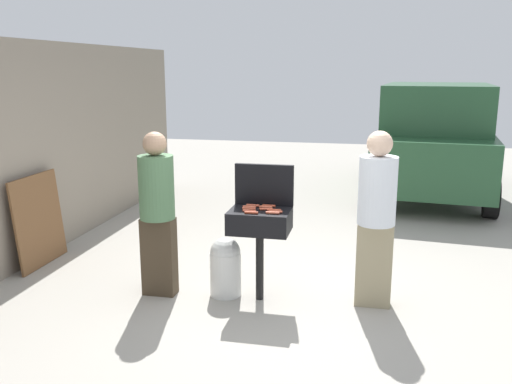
# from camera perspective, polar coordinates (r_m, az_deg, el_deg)

# --- Properties ---
(ground_plane) EXTENTS (24.00, 24.00, 0.00)m
(ground_plane) POSITION_cam_1_polar(r_m,az_deg,el_deg) (5.67, 2.28, -11.16)
(ground_plane) COLOR #9E998E
(house_wall_side) EXTENTS (0.24, 8.00, 2.63)m
(house_wall_side) POSITION_cam_1_polar(r_m,az_deg,el_deg) (7.41, -21.42, 4.24)
(house_wall_side) COLOR gray
(house_wall_side) RESTS_ON ground
(bbq_grill) EXTENTS (0.60, 0.44, 0.93)m
(bbq_grill) POSITION_cam_1_polar(r_m,az_deg,el_deg) (5.43, 0.39, -3.37)
(bbq_grill) COLOR black
(bbq_grill) RESTS_ON ground
(grill_lid_open) EXTENTS (0.60, 0.05, 0.42)m
(grill_lid_open) POSITION_cam_1_polar(r_m,az_deg,el_deg) (5.55, 0.85, 0.76)
(grill_lid_open) COLOR black
(grill_lid_open) RESTS_ON bbq_grill
(hot_dog_0) EXTENTS (0.13, 0.03, 0.03)m
(hot_dog_0) POSITION_cam_1_polar(r_m,az_deg,el_deg) (5.53, -0.33, -1.40)
(hot_dog_0) COLOR #B74C33
(hot_dog_0) RESTS_ON bbq_grill
(hot_dog_1) EXTENTS (0.13, 0.03, 0.03)m
(hot_dog_1) POSITION_cam_1_polar(r_m,az_deg,el_deg) (5.25, -0.49, -2.16)
(hot_dog_1) COLOR #AD4228
(hot_dog_1) RESTS_ON bbq_grill
(hot_dog_2) EXTENTS (0.13, 0.03, 0.03)m
(hot_dog_2) POSITION_cam_1_polar(r_m,az_deg,el_deg) (5.25, 1.74, -2.18)
(hot_dog_2) COLOR #C6593D
(hot_dog_2) RESTS_ON bbq_grill
(hot_dog_3) EXTENTS (0.13, 0.04, 0.03)m
(hot_dog_3) POSITION_cam_1_polar(r_m,az_deg,el_deg) (5.46, 1.03, -1.58)
(hot_dog_3) COLOR #C6593D
(hot_dog_3) RESTS_ON bbq_grill
(hot_dog_4) EXTENTS (0.13, 0.04, 0.03)m
(hot_dog_4) POSITION_cam_1_polar(r_m,az_deg,el_deg) (5.38, 1.06, -1.79)
(hot_dog_4) COLOR #B74C33
(hot_dog_4) RESTS_ON bbq_grill
(hot_dog_5) EXTENTS (0.13, 0.04, 0.03)m
(hot_dog_5) POSITION_cam_1_polar(r_m,az_deg,el_deg) (5.29, 2.05, -2.07)
(hot_dog_5) COLOR #C6593D
(hot_dog_5) RESTS_ON bbq_grill
(hot_dog_6) EXTENTS (0.13, 0.03, 0.03)m
(hot_dog_6) POSITION_cam_1_polar(r_m,az_deg,el_deg) (5.46, -0.69, -1.58)
(hot_dog_6) COLOR #C6593D
(hot_dog_6) RESTS_ON bbq_grill
(hot_dog_7) EXTENTS (0.13, 0.04, 0.03)m
(hot_dog_7) POSITION_cam_1_polar(r_m,az_deg,el_deg) (5.34, 1.88, -1.91)
(hot_dog_7) COLOR #AD4228
(hot_dog_7) RESTS_ON bbq_grill
(hot_dog_8) EXTENTS (0.13, 0.03, 0.03)m
(hot_dog_8) POSITION_cam_1_polar(r_m,az_deg,el_deg) (5.40, -0.75, -1.75)
(hot_dog_8) COLOR #B74C33
(hot_dog_8) RESTS_ON bbq_grill
(hot_dog_9) EXTENTS (0.13, 0.04, 0.03)m
(hot_dog_9) POSITION_cam_1_polar(r_m,az_deg,el_deg) (5.32, -0.70, -1.97)
(hot_dog_9) COLOR #C6593D
(hot_dog_9) RESTS_ON bbq_grill
(hot_dog_10) EXTENTS (0.13, 0.03, 0.03)m
(hot_dog_10) POSITION_cam_1_polar(r_m,az_deg,el_deg) (5.51, 1.35, -1.45)
(hot_dog_10) COLOR #AD4228
(hot_dog_10) RESTS_ON bbq_grill
(propane_tank) EXTENTS (0.32, 0.32, 0.62)m
(propane_tank) POSITION_cam_1_polar(r_m,az_deg,el_deg) (5.69, -3.19, -7.62)
(propane_tank) COLOR silver
(propane_tank) RESTS_ON ground
(person_left) EXTENTS (0.36, 0.36, 1.69)m
(person_left) POSITION_cam_1_polar(r_m,az_deg,el_deg) (5.62, -10.22, -1.67)
(person_left) COLOR #3F3323
(person_left) RESTS_ON ground
(person_right) EXTENTS (0.36, 0.36, 1.73)m
(person_right) POSITION_cam_1_polar(r_m,az_deg,el_deg) (5.39, 12.39, -2.16)
(person_right) COLOR gray
(person_right) RESTS_ON ground
(parked_minivan) EXTENTS (2.40, 4.57, 2.02)m
(parked_minivan) POSITION_cam_1_polar(r_m,az_deg,el_deg) (10.61, 18.04, 5.25)
(parked_minivan) COLOR #234C2D
(parked_minivan) RESTS_ON ground
(leaning_board) EXTENTS (0.12, 0.90, 1.08)m
(leaning_board) POSITION_cam_1_polar(r_m,az_deg,el_deg) (6.98, -21.62, -2.76)
(leaning_board) COLOR brown
(leaning_board) RESTS_ON ground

